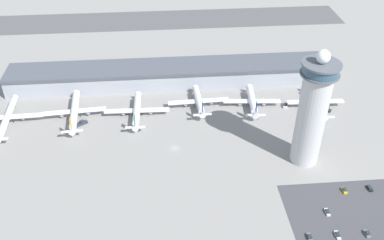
# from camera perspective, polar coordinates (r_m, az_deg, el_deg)

# --- Properties ---
(ground_plane) EXTENTS (1000.00, 1000.00, 0.00)m
(ground_plane) POSITION_cam_1_polar(r_m,az_deg,el_deg) (236.90, -2.34, -3.80)
(ground_plane) COLOR gray
(terminal_building) EXTENTS (213.29, 25.00, 14.20)m
(terminal_building) POSITION_cam_1_polar(r_m,az_deg,el_deg) (290.81, -3.10, 6.05)
(terminal_building) COLOR #A3A8B2
(terminal_building) RESTS_ON ground
(runway_strip) EXTENTS (319.93, 44.00, 0.01)m
(runway_strip) POSITION_cam_1_polar(r_m,az_deg,el_deg) (395.91, -3.75, 13.18)
(runway_strip) COLOR #515154
(runway_strip) RESTS_ON ground
(control_tower) EXTENTS (18.59, 18.59, 64.36)m
(control_tower) POSITION_cam_1_polar(r_m,az_deg,el_deg) (219.29, 15.75, 1.09)
(control_tower) COLOR #BCBCC1
(control_tower) RESTS_ON ground
(parking_lot_surface) EXTENTS (64.00, 40.00, 0.01)m
(parking_lot_surface) POSITION_cam_1_polar(r_m,az_deg,el_deg) (216.63, 20.89, -11.35)
(parking_lot_surface) COLOR #424247
(parking_lot_surface) RESTS_ON ground
(airplane_gate_alpha) EXTENTS (41.14, 45.25, 12.53)m
(airplane_gate_alpha) POSITION_cam_1_polar(r_m,az_deg,el_deg) (275.50, -23.41, 0.34)
(airplane_gate_alpha) COLOR white
(airplane_gate_alpha) RESTS_ON ground
(airplane_gate_bravo) EXTENTS (37.66, 43.64, 13.85)m
(airplane_gate_bravo) POSITION_cam_1_polar(r_m,az_deg,el_deg) (267.06, -15.40, 1.12)
(airplane_gate_bravo) COLOR white
(airplane_gate_bravo) RESTS_ON ground
(airplane_gate_charlie) EXTENTS (39.67, 37.59, 12.82)m
(airplane_gate_charlie) POSITION_cam_1_polar(r_m,az_deg,el_deg) (261.71, -7.37, 1.27)
(airplane_gate_charlie) COLOR silver
(airplane_gate_charlie) RESTS_ON ground
(airplane_gate_delta) EXTENTS (38.72, 33.09, 13.18)m
(airplane_gate_delta) POSITION_cam_1_polar(r_m,az_deg,el_deg) (267.15, 0.90, 2.54)
(airplane_gate_delta) COLOR silver
(airplane_gate_delta) RESTS_ON ground
(airplane_gate_echo) EXTENTS (36.36, 34.38, 13.38)m
(airplane_gate_echo) POSITION_cam_1_polar(r_m,az_deg,el_deg) (270.77, 8.03, 2.53)
(airplane_gate_echo) COLOR silver
(airplane_gate_echo) RESTS_ON ground
(airplane_gate_foxtrot) EXTENTS (35.94, 37.20, 13.59)m
(airplane_gate_foxtrot) POSITION_cam_1_polar(r_m,az_deg,el_deg) (277.96, 16.21, 2.38)
(airplane_gate_foxtrot) COLOR white
(airplane_gate_foxtrot) RESTS_ON ground
(service_truck_catering) EXTENTS (6.56, 6.16, 3.19)m
(service_truck_catering) POSITION_cam_1_polar(r_m,az_deg,el_deg) (278.61, 17.43, 1.39)
(service_truck_catering) COLOR black
(service_truck_catering) RESTS_ON ground
(service_truck_fuel) EXTENTS (4.40, 6.28, 2.44)m
(service_truck_fuel) POSITION_cam_1_polar(r_m,az_deg,el_deg) (276.15, 12.37, 1.90)
(service_truck_fuel) COLOR black
(service_truck_fuel) RESTS_ON ground
(service_truck_baggage) EXTENTS (7.93, 6.44, 2.66)m
(service_truck_baggage) POSITION_cam_1_polar(r_m,az_deg,el_deg) (262.09, -14.56, -0.46)
(service_truck_baggage) COLOR black
(service_truck_baggage) RESTS_ON ground
(service_truck_water) EXTENTS (7.76, 4.27, 2.46)m
(service_truck_water) POSITION_cam_1_polar(r_m,az_deg,el_deg) (266.91, -7.35, 1.22)
(service_truck_water) COLOR black
(service_truck_water) RESTS_ON ground
(car_green_van) EXTENTS (1.79, 4.57, 1.45)m
(car_green_van) POSITION_cam_1_polar(r_m,az_deg,el_deg) (211.57, 17.60, -11.61)
(car_green_van) COLOR black
(car_green_van) RESTS_ON ground
(car_black_suv) EXTENTS (1.78, 4.03, 1.56)m
(car_black_suv) POSITION_cam_1_polar(r_m,az_deg,el_deg) (224.42, 19.65, -8.83)
(car_black_suv) COLOR black
(car_black_suv) RESTS_ON ground
(car_grey_coupe) EXTENTS (1.99, 4.10, 1.59)m
(car_grey_coupe) POSITION_cam_1_polar(r_m,az_deg,el_deg) (208.44, 22.33, -13.85)
(car_grey_coupe) COLOR black
(car_grey_coupe) RESTS_ON ground
(car_white_wagon) EXTENTS (1.91, 4.12, 1.44)m
(car_white_wagon) POSITION_cam_1_polar(r_m,az_deg,el_deg) (230.06, 22.61, -8.41)
(car_white_wagon) COLOR black
(car_white_wagon) RESTS_ON ground
(car_navy_sedan) EXTENTS (1.79, 4.74, 1.52)m
(car_navy_sedan) POSITION_cam_1_polar(r_m,az_deg,el_deg) (203.53, 18.84, -14.32)
(car_navy_sedan) COLOR black
(car_navy_sedan) RESTS_ON ground
(car_red_hatchback) EXTENTS (2.01, 4.61, 1.47)m
(car_red_hatchback) POSITION_cam_1_polar(r_m,az_deg,el_deg) (199.28, 15.40, -14.83)
(car_red_hatchback) COLOR black
(car_red_hatchback) RESTS_ON ground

